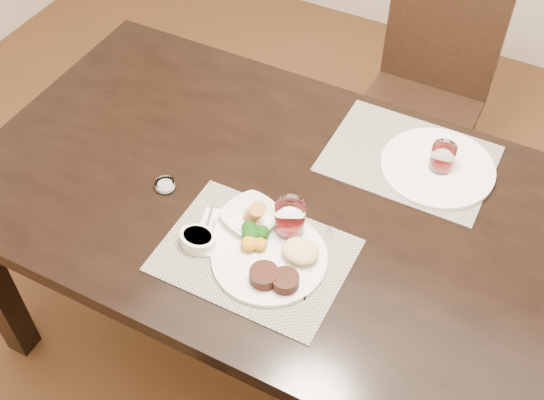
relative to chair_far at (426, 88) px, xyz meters
The scene contains 14 objects.
ground_plane 1.06m from the chair_far, 90.00° to the right, with size 4.50×4.50×0.00m, color #412C15.
dining_table 0.95m from the chair_far, 90.00° to the right, with size 2.00×1.00×0.75m.
chair_far is the anchor object (origin of this frame).
placemat_near 1.17m from the chair_far, 95.25° to the right, with size 0.46×0.34×0.00m, color gray.
placemat_far 0.70m from the chair_far, 79.19° to the right, with size 0.46×0.34×0.00m, color gray.
dinner_plate 1.17m from the chair_far, 92.61° to the right, with size 0.29×0.29×0.05m.
napkin_fork 1.18m from the chair_far, 101.40° to the right, with size 0.12×0.17×0.02m.
steak_knife 1.16m from the chair_far, 87.77° to the right, with size 0.05×0.24×0.01m.
cracker_bowl 1.10m from the chair_far, 98.83° to the right, with size 0.18×0.18×0.06m.
sauce_ramekin 1.23m from the chair_far, 101.79° to the right, with size 0.10×0.14×0.08m.
wine_glass_near 1.08m from the chair_far, 93.25° to the right, with size 0.08×0.08×0.11m.
far_plate 0.72m from the chair_far, 72.28° to the right, with size 0.32×0.32×0.01m, color silver.
wine_glass_far 0.74m from the chair_far, 71.82° to the right, with size 0.07×0.07×0.09m.
salt_cellar 1.16m from the chair_far, 112.24° to the right, with size 0.05×0.05×0.02m.
Camera 1 is at (0.41, -1.11, 2.11)m, focal length 45.00 mm.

